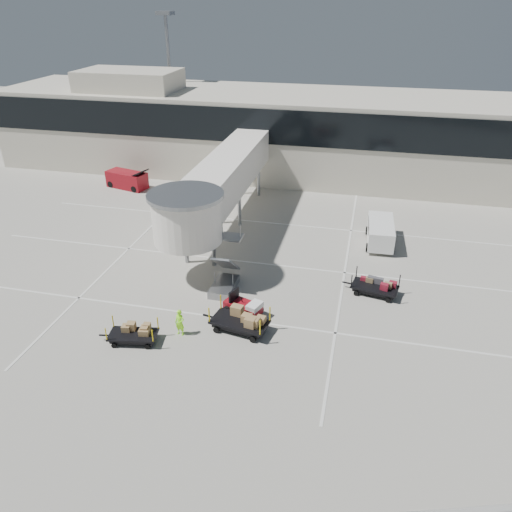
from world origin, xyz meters
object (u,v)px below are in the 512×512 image
(suitcase_cart, at_px, (373,287))
(minivan, at_px, (380,230))
(box_cart_far, at_px, (134,334))
(baggage_tug, at_px, (244,307))
(box_cart_near, at_px, (237,320))
(ground_worker, at_px, (180,323))
(belt_loader, at_px, (127,180))

(suitcase_cart, relative_size, minivan, 0.78)
(suitcase_cart, relative_size, box_cart_far, 1.09)
(baggage_tug, distance_m, box_cart_near, 1.47)
(box_cart_near, bearing_deg, ground_worker, -147.59)
(baggage_tug, distance_m, suitcase_cart, 8.43)
(suitcase_cart, bearing_deg, baggage_tug, -139.95)
(suitcase_cart, xyz_separation_m, ground_worker, (-10.33, -6.79, 0.28))
(minivan, bearing_deg, box_cart_far, -132.12)
(suitcase_cart, distance_m, minivan, 7.60)
(ground_worker, distance_m, minivan, 17.88)
(box_cart_far, height_order, minivan, minivan)
(belt_loader, bearing_deg, ground_worker, -42.66)
(box_cart_near, height_order, box_cart_far, box_cart_near)
(box_cart_far, distance_m, minivan, 20.21)
(box_cart_far, bearing_deg, baggage_tug, 27.13)
(baggage_tug, height_order, box_cart_far, baggage_tug)
(box_cart_far, relative_size, minivan, 0.71)
(baggage_tug, height_order, box_cart_near, box_cart_near)
(baggage_tug, bearing_deg, box_cart_near, -70.01)
(belt_loader, bearing_deg, box_cart_far, -48.45)
(ground_worker, bearing_deg, suitcase_cart, 44.66)
(box_cart_near, bearing_deg, box_cart_far, -145.15)
(suitcase_cart, xyz_separation_m, belt_loader, (-23.86, 14.44, 0.28))
(baggage_tug, height_order, minivan, minivan)
(box_cart_near, bearing_deg, minivan, 69.64)
(baggage_tug, xyz_separation_m, suitcase_cart, (7.37, 4.10, -0.02))
(box_cart_near, height_order, belt_loader, belt_loader)
(suitcase_cart, bearing_deg, minivan, 98.54)
(box_cart_far, height_order, belt_loader, belt_loader)
(box_cart_near, relative_size, minivan, 0.87)
(box_cart_near, distance_m, minivan, 15.23)
(baggage_tug, height_order, suitcase_cart, baggage_tug)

